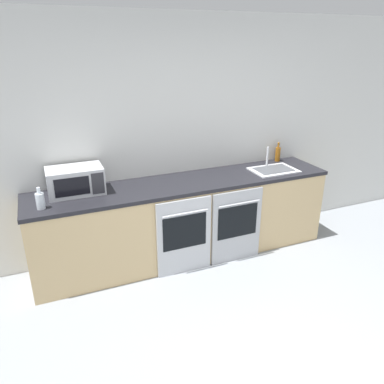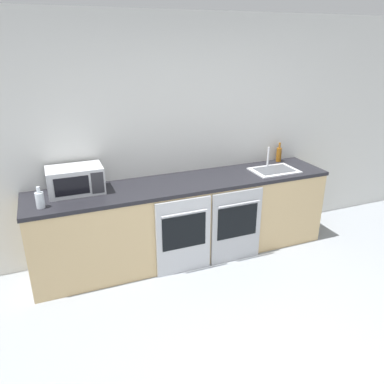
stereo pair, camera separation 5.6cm
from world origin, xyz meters
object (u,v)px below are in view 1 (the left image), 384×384
object	(u,v)px
oven_right	(237,226)
bottle_clear	(40,200)
microwave	(75,181)
oven_left	(184,236)
sink	(273,169)
bottle_amber	(278,154)

from	to	relation	value
oven_right	bottle_clear	world-z (taller)	bottle_clear
microwave	oven_left	bearing A→B (deg)	-24.63
oven_left	sink	distance (m)	1.36
bottle_amber	sink	bearing A→B (deg)	-131.12
microwave	sink	bearing A→B (deg)	-4.34
oven_left	bottle_clear	world-z (taller)	bottle_clear
oven_left	sink	world-z (taller)	sink
oven_left	bottle_amber	bearing A→B (deg)	21.08
bottle_amber	sink	xyz separation A→B (m)	(-0.26, -0.30, -0.08)
microwave	bottle_amber	distance (m)	2.47
oven_right	bottle_clear	bearing A→B (deg)	174.45
oven_left	bottle_clear	bearing A→B (deg)	171.87
oven_right	oven_left	bearing A→B (deg)	180.00
oven_right	microwave	world-z (taller)	microwave
oven_right	bottle_amber	xyz separation A→B (m)	(0.88, 0.58, 0.56)
oven_left	microwave	xyz separation A→B (m)	(-0.97, 0.45, 0.60)
oven_left	oven_right	size ratio (longest dim) A/B	1.00
oven_left	oven_right	distance (m)	0.62
microwave	sink	world-z (taller)	microwave
oven_left	sink	size ratio (longest dim) A/B	1.60
bottle_clear	sink	world-z (taller)	sink
oven_right	sink	world-z (taller)	sink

